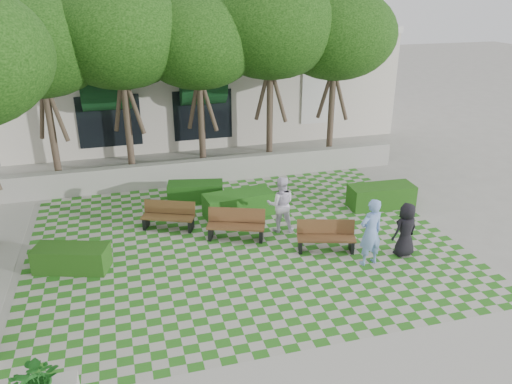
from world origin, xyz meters
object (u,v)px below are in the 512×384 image
object	(u,v)px
hedge_east	(381,196)
person_blue	(371,232)
person_white	(281,204)
bench_west	(169,216)
hedge_midright	(238,204)
hedge_west	(72,258)
person_dark	(406,230)
hedge_midleft	(196,192)
bench_mid	(236,225)
bench_east	(326,237)

from	to	relation	value
hedge_east	person_blue	xyz separation A→B (m)	(-2.16, -3.26, 0.57)
hedge_east	person_white	bearing A→B (deg)	-168.83
bench_west	hedge_midright	distance (m)	2.30
bench_west	hedge_west	xyz separation A→B (m)	(-2.73, -1.74, -0.07)
person_dark	hedge_midleft	bearing A→B (deg)	-59.00
hedge_midleft	person_blue	bearing A→B (deg)	-55.34
hedge_east	bench_mid	bearing A→B (deg)	-170.45
bench_east	hedge_midleft	world-z (taller)	bench_east
bench_west	hedge_midright	world-z (taller)	bench_west
hedge_midleft	bench_west	bearing A→B (deg)	-121.22
person_dark	bench_west	bearing A→B (deg)	-41.35
bench_mid	person_dark	bearing A→B (deg)	-6.92
hedge_west	person_blue	world-z (taller)	person_blue
person_blue	hedge_east	bearing A→B (deg)	-133.33
hedge_midright	hedge_west	size ratio (longest dim) A/B	1.16
bench_west	hedge_midleft	distance (m)	2.20
hedge_midright	person_white	bearing A→B (deg)	-54.97
bench_west	hedge_midleft	world-z (taller)	bench_west
person_dark	person_blue	bearing A→B (deg)	-3.72
hedge_midleft	person_white	xyz separation A→B (m)	(2.11, -2.95, 0.54)
bench_mid	hedge_east	size ratio (longest dim) A/B	0.82
hedge_midleft	bench_mid	bearing A→B (deg)	-77.18
bench_west	hedge_east	distance (m)	7.08
hedge_east	hedge_midright	world-z (taller)	hedge_midright
bench_west	hedge_midright	size ratio (longest dim) A/B	0.76
hedge_west	bench_west	bearing A→B (deg)	32.49
hedge_midleft	hedge_west	xyz separation A→B (m)	(-3.87, -3.62, 0.00)
person_blue	person_white	bearing A→B (deg)	-66.31
bench_east	person_blue	distance (m)	1.40
bench_mid	hedge_midright	world-z (taller)	bench_mid
hedge_midright	person_blue	bearing A→B (deg)	-55.97
bench_east	bench_mid	distance (m)	2.65
bench_west	person_blue	distance (m)	6.10
hedge_midright	hedge_midleft	size ratio (longest dim) A/B	1.17
hedge_east	person_dark	xyz separation A→B (m)	(-1.00, -3.09, 0.39)
hedge_west	person_white	world-z (taller)	person_white
hedge_midleft	hedge_west	bearing A→B (deg)	-136.94
person_dark	person_white	xyz separation A→B (m)	(-2.82, 2.34, 0.10)
bench_east	hedge_west	distance (m)	6.89
bench_east	person_white	distance (m)	1.79
person_white	person_blue	bearing A→B (deg)	137.51
bench_east	hedge_east	bearing A→B (deg)	53.52
bench_east	bench_mid	bearing A→B (deg)	165.07
person_dark	person_white	bearing A→B (deg)	-51.68
person_blue	person_dark	world-z (taller)	person_blue
bench_west	person_dark	world-z (taller)	person_dark
hedge_midright	hedge_midleft	distance (m)	1.94
person_white	hedge_midright	bearing A→B (deg)	-40.94
hedge_west	person_white	distance (m)	6.05
bench_mid	hedge_midleft	distance (m)	3.15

